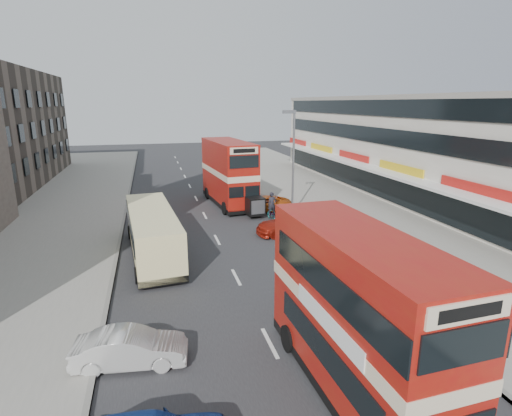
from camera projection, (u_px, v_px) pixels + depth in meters
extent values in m
plane|color=#28282B|center=(287.00, 378.00, 13.04)|extent=(160.00, 160.00, 0.00)
cube|color=#28282B|center=(205.00, 215.00, 31.75)|extent=(12.00, 90.00, 0.01)
cube|color=gray|center=(343.00, 205.00, 34.68)|extent=(12.00, 90.00, 0.15)
cube|color=gray|center=(38.00, 226.00, 28.78)|extent=(12.00, 90.00, 0.15)
cube|color=gray|center=(124.00, 220.00, 30.23)|extent=(0.20, 90.00, 0.16)
cube|color=gray|center=(278.00, 210.00, 33.23)|extent=(0.20, 90.00, 0.16)
cube|color=beige|center=(414.00, 149.00, 37.39)|extent=(8.00, 46.00, 9.00)
cube|color=black|center=(373.00, 181.00, 37.13)|extent=(0.10, 44.00, 2.40)
cube|color=gray|center=(419.00, 97.00, 36.22)|extent=(8.20, 46.20, 0.40)
cube|color=white|center=(366.00, 167.00, 36.56)|extent=(1.80, 44.00, 0.20)
cylinder|color=slate|center=(293.00, 166.00, 30.48)|extent=(0.16, 0.16, 8.00)
cube|color=slate|center=(289.00, 112.00, 29.36)|extent=(1.00, 0.20, 0.25)
cube|color=black|center=(352.00, 379.00, 12.48)|extent=(2.75, 7.83, 0.34)
cube|color=#990F0D|center=(354.00, 346.00, 12.19)|extent=(2.73, 7.83, 2.13)
cube|color=beige|center=(357.00, 310.00, 11.88)|extent=(2.77, 7.87, 0.44)
cube|color=#990F0D|center=(360.00, 274.00, 11.58)|extent=(2.73, 7.83, 2.03)
cube|color=#990F0D|center=(362.00, 238.00, 11.30)|extent=(2.75, 7.85, 0.24)
cube|color=black|center=(229.00, 200.00, 35.19)|extent=(3.47, 8.63, 0.37)
cube|color=#990F0D|center=(229.00, 186.00, 34.87)|extent=(3.45, 8.62, 2.31)
cube|color=beige|center=(229.00, 171.00, 34.54)|extent=(3.50, 8.67, 0.47)
cube|color=#990F0D|center=(228.00, 156.00, 34.22)|extent=(3.45, 8.62, 2.21)
cube|color=#990F0D|center=(228.00, 142.00, 33.92)|extent=(3.47, 8.65, 0.26)
cube|color=black|center=(255.00, 206.00, 30.89)|extent=(1.38, 1.38, 1.37)
cube|color=black|center=(154.00, 249.00, 23.39)|extent=(3.19, 9.63, 0.38)
cube|color=beige|center=(152.00, 231.00, 23.11)|extent=(3.17, 9.63, 2.46)
imported|color=beige|center=(130.00, 348.00, 13.55)|extent=(3.91, 1.79, 1.24)
imported|color=#A72010|center=(291.00, 223.00, 27.24)|extent=(4.96, 2.26, 1.41)
imported|color=#C35313|center=(263.00, 204.00, 32.84)|extent=(4.72, 2.59, 1.25)
imported|color=teal|center=(233.00, 175.00, 45.64)|extent=(4.43, 2.24, 1.45)
imported|color=gray|center=(320.00, 216.00, 28.26)|extent=(0.69, 0.66, 1.56)
imported|color=gray|center=(272.00, 214.00, 30.37)|extent=(0.73, 1.82, 0.94)
imported|color=#222129|center=(272.00, 204.00, 30.17)|extent=(0.69, 0.48, 1.81)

